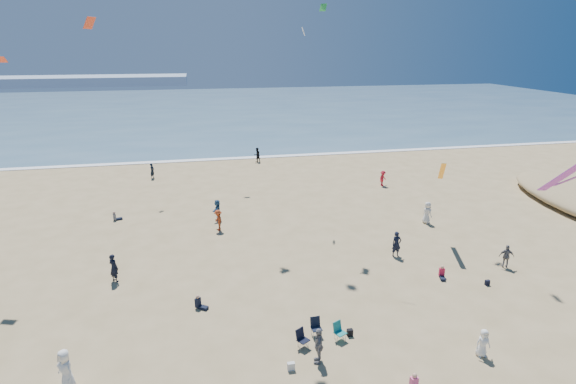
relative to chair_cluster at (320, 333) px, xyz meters
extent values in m
cube|color=#476B84|center=(-3.11, 89.77, -0.47)|extent=(220.00, 100.00, 0.06)
cube|color=white|center=(-3.11, 39.77, -0.46)|extent=(220.00, 1.20, 0.08)
cube|color=#7A8EA8|center=(-63.11, 164.77, 1.10)|extent=(110.00, 20.00, 3.20)
imported|color=black|center=(-10.76, 32.34, 0.38)|extent=(0.66, 0.76, 1.77)
imported|color=white|center=(7.46, -2.67, 0.23)|extent=(0.74, 0.51, 1.47)
imported|color=white|center=(-11.85, -0.88, 0.46)|extent=(1.09, 1.10, 1.92)
imported|color=black|center=(-11.29, 8.62, 0.45)|extent=(0.82, 0.80, 1.91)
imported|color=silver|center=(13.21, 13.71, 0.45)|extent=(0.83, 1.06, 1.90)
imported|color=#9D3616|center=(-4.27, 15.71, 0.37)|extent=(0.92, 1.26, 1.75)
imported|color=slate|center=(14.59, 5.24, 0.33)|extent=(1.05, 0.76, 1.66)
imported|color=red|center=(13.77, 24.47, 0.33)|extent=(1.23, 1.13, 1.66)
imported|color=#2E5780|center=(-4.20, 18.26, 0.38)|extent=(0.95, 1.71, 1.76)
imported|color=black|center=(7.97, 8.33, 0.44)|extent=(0.69, 0.46, 1.88)
imported|color=gray|center=(-0.50, -1.51, 0.42)|extent=(0.72, 1.16, 1.85)
imported|color=black|center=(1.91, 37.42, 0.44)|extent=(1.14, 1.06, 1.88)
cube|color=silver|center=(-1.90, -1.80, -0.30)|extent=(0.35, 0.20, 0.40)
cube|color=black|center=(1.66, 0.13, -0.31)|extent=(0.30, 0.22, 0.38)
cube|color=black|center=(11.92, 3.34, -0.33)|extent=(0.28, 0.18, 0.34)
cube|color=white|center=(3.68, 19.73, 15.05)|extent=(0.35, 0.62, 0.69)
cube|color=red|center=(-10.23, 5.48, 15.01)|extent=(0.55, 0.81, 0.55)
cube|color=#E64223|center=(-16.92, 12.30, 13.17)|extent=(0.90, 0.56, 0.36)
cube|color=green|center=(4.10, 15.35, 16.60)|extent=(0.58, 0.55, 0.54)
cube|color=orange|center=(12.02, 10.18, 5.12)|extent=(0.35, 2.64, 1.87)
cube|color=purple|center=(8.66, -4.24, 9.09)|extent=(0.35, 3.30, 2.33)
camera|label=1|loc=(-5.54, -18.80, 14.05)|focal=28.00mm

